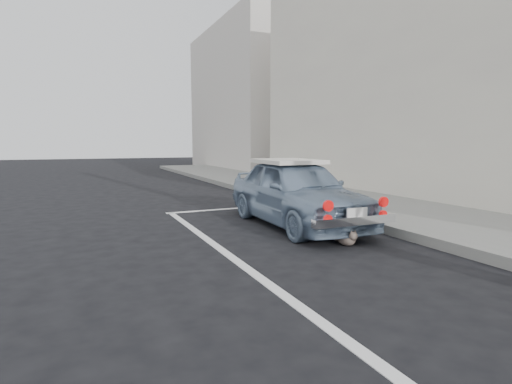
# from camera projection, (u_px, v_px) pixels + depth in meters

# --- Properties ---
(ground) EXTENTS (80.00, 80.00, 0.00)m
(ground) POSITION_uv_depth(u_px,v_px,m) (499.00, 350.00, 2.80)
(ground) COLOR black
(ground) RESTS_ON ground
(building_far) EXTENTS (3.50, 10.00, 8.00)m
(building_far) POSITION_uv_depth(u_px,v_px,m) (244.00, 99.00, 23.01)
(building_far) COLOR beige
(building_far) RESTS_ON ground
(pline_front) EXTENTS (3.00, 0.12, 0.01)m
(pline_front) POSITION_uv_depth(u_px,v_px,m) (234.00, 208.00, 8.89)
(pline_front) COLOR silver
(pline_front) RESTS_ON ground
(pline_side) EXTENTS (0.12, 7.00, 0.01)m
(pline_side) POSITION_uv_depth(u_px,v_px,m) (229.00, 256.00, 5.15)
(pline_side) COLOR silver
(pline_side) RESTS_ON ground
(retro_coupe) EXTENTS (1.47, 3.52, 1.19)m
(retro_coupe) POSITION_uv_depth(u_px,v_px,m) (296.00, 191.00, 7.05)
(retro_coupe) COLOR #758BA5
(retro_coupe) RESTS_ON ground
(cat) EXTENTS (0.23, 0.47, 0.25)m
(cat) POSITION_uv_depth(u_px,v_px,m) (347.00, 238.00, 5.66)
(cat) COLOR brown
(cat) RESTS_ON ground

